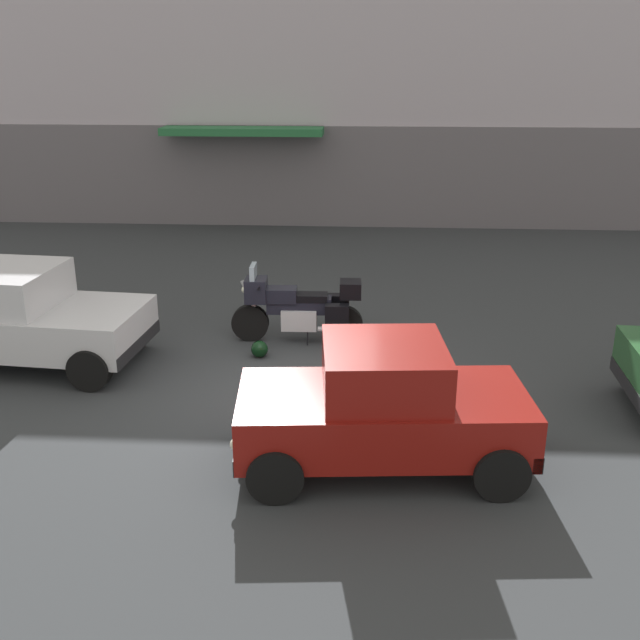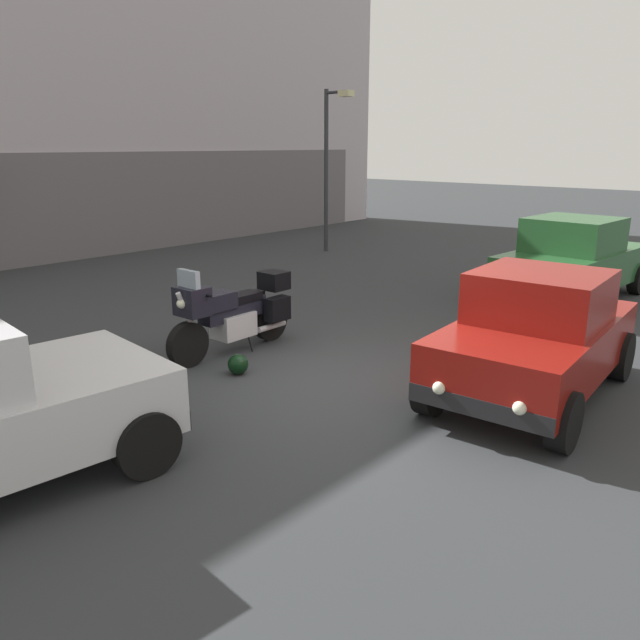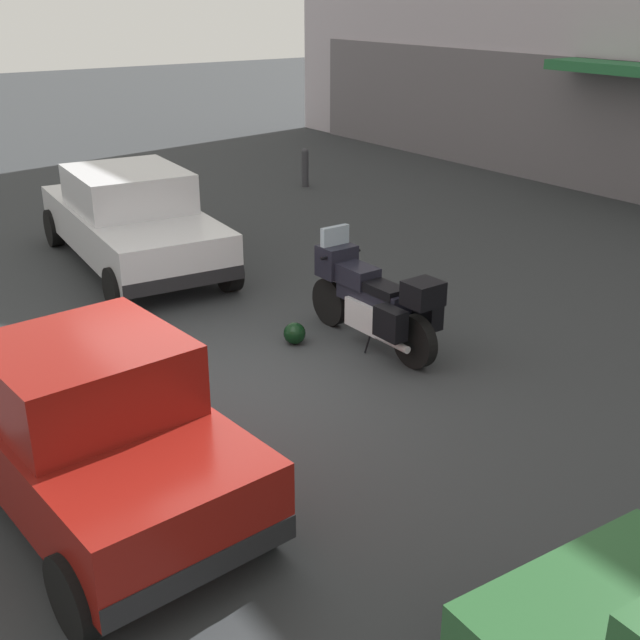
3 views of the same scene
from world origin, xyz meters
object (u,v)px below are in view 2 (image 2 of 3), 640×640
(motorcycle, at_px, (233,312))
(helmet, at_px, (238,364))
(car_compact_side, at_px, (536,336))
(car_hatchback_near, at_px, (573,260))
(streetlamp_curbside, at_px, (330,154))

(motorcycle, xyz_separation_m, helmet, (-0.59, -0.76, -0.48))
(helmet, distance_m, car_compact_side, 3.84)
(car_compact_side, bearing_deg, car_hatchback_near, -168.76)
(helmet, relative_size, car_compact_side, 0.08)
(helmet, bearing_deg, motorcycle, 52.11)
(car_compact_side, bearing_deg, helmet, -64.09)
(car_compact_side, relative_size, streetlamp_curbside, 0.80)
(car_hatchback_near, relative_size, streetlamp_curbside, 0.88)
(car_hatchback_near, xyz_separation_m, car_compact_side, (-5.23, -1.50, -0.04))
(motorcycle, xyz_separation_m, car_hatchback_near, (6.57, -2.53, 0.19))
(car_hatchback_near, bearing_deg, motorcycle, 161.64)
(motorcycle, relative_size, streetlamp_curbside, 0.51)
(car_hatchback_near, xyz_separation_m, streetlamp_curbside, (1.22, 7.38, 1.93))
(car_compact_side, bearing_deg, motorcycle, -76.35)
(motorcycle, bearing_deg, streetlamp_curbside, -149.40)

